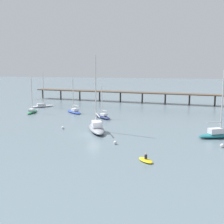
# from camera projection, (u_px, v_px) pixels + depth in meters

# --- Properties ---
(ground_plane) EXTENTS (400.00, 400.00, 0.00)m
(ground_plane) POSITION_uv_depth(u_px,v_px,m) (93.00, 134.00, 53.86)
(ground_plane) COLOR slate
(pier) EXTENTS (68.54, 12.21, 6.87)m
(pier) POSITION_uv_depth(u_px,v_px,m) (169.00, 91.00, 93.03)
(pier) COLOR brown
(pier) RESTS_ON ground_plane
(sailboat_green) EXTENTS (2.44, 6.18, 9.28)m
(sailboat_green) POSITION_uv_depth(u_px,v_px,m) (32.00, 111.00, 76.65)
(sailboat_green) COLOR #287F4C
(sailboat_green) RESTS_ON ground_plane
(sailboat_teal) EXTENTS (7.72, 5.14, 11.59)m
(sailboat_teal) POSITION_uv_depth(u_px,v_px,m) (218.00, 134.00, 51.24)
(sailboat_teal) COLOR #1E727A
(sailboat_teal) RESTS_ON ground_plane
(sailboat_blue) EXTENTS (5.97, 5.90, 8.84)m
(sailboat_blue) POSITION_uv_depth(u_px,v_px,m) (74.00, 111.00, 76.58)
(sailboat_blue) COLOR #2D4CB7
(sailboat_blue) RESTS_ON ground_plane
(sailboat_gray) EXTENTS (6.10, 9.62, 14.11)m
(sailboat_gray) POSITION_uv_depth(u_px,v_px,m) (97.00, 127.00, 55.88)
(sailboat_gray) COLOR gray
(sailboat_gray) RESTS_ON ground_plane
(sailboat_white) EXTENTS (5.83, 5.72, 10.09)m
(sailboat_white) POSITION_uv_depth(u_px,v_px,m) (43.00, 105.00, 86.70)
(sailboat_white) COLOR white
(sailboat_white) RESTS_ON ground_plane
(sailboat_navy) EXTENTS (5.34, 5.37, 7.56)m
(sailboat_navy) POSITION_uv_depth(u_px,v_px,m) (103.00, 116.00, 69.17)
(sailboat_navy) COLOR navy
(sailboat_navy) RESTS_ON ground_plane
(dinghy_yellow) EXTENTS (2.66, 2.85, 1.14)m
(dinghy_yellow) POSITION_uv_depth(u_px,v_px,m) (146.00, 160.00, 38.92)
(dinghy_yellow) COLOR yellow
(dinghy_yellow) RESTS_ON ground_plane
(mooring_buoy_outer) EXTENTS (0.55, 0.55, 0.55)m
(mooring_buoy_outer) POSITION_uv_depth(u_px,v_px,m) (115.00, 143.00, 47.18)
(mooring_buoy_outer) COLOR silver
(mooring_buoy_outer) RESTS_ON ground_plane
(mooring_buoy_mid) EXTENTS (0.60, 0.60, 0.60)m
(mooring_buoy_mid) POSITION_uv_depth(u_px,v_px,m) (222.00, 146.00, 45.39)
(mooring_buoy_mid) COLOR silver
(mooring_buoy_mid) RESTS_ON ground_plane
(mooring_buoy_inner) EXTENTS (0.54, 0.54, 0.54)m
(mooring_buoy_inner) POSITION_uv_depth(u_px,v_px,m) (63.00, 128.00, 58.10)
(mooring_buoy_inner) COLOR silver
(mooring_buoy_inner) RESTS_ON ground_plane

